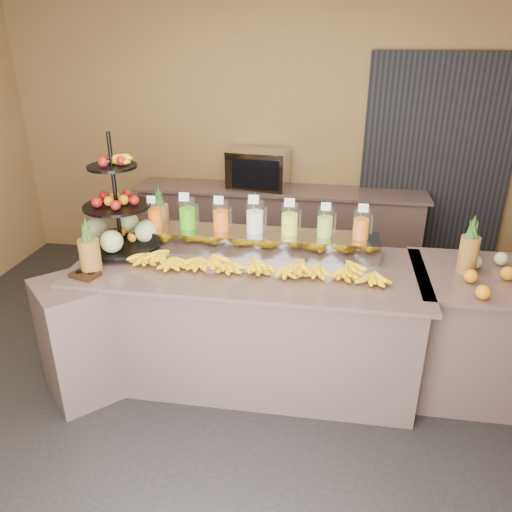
% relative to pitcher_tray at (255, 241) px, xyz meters
% --- Properties ---
extents(ground, '(6.00, 6.00, 0.00)m').
position_rel_pitcher_tray_xyz_m(ground, '(-0.00, -0.58, -1.01)').
color(ground, black).
rests_on(ground, ground).
extents(room_envelope, '(6.04, 5.02, 2.82)m').
position_rel_pitcher_tray_xyz_m(room_envelope, '(0.19, 0.21, 0.87)').
color(room_envelope, olive).
rests_on(room_envelope, ground).
extents(buffet_counter, '(2.75, 1.25, 0.93)m').
position_rel_pitcher_tray_xyz_m(buffet_counter, '(-0.12, -0.32, -0.54)').
color(buffet_counter, gray).
rests_on(buffet_counter, ground).
extents(right_counter, '(1.08, 0.88, 0.93)m').
position_rel_pitcher_tray_xyz_m(right_counter, '(1.70, -0.18, -0.54)').
color(right_counter, gray).
rests_on(right_counter, ground).
extents(back_ledge, '(3.10, 0.55, 0.93)m').
position_rel_pitcher_tray_xyz_m(back_ledge, '(-0.00, 1.67, -0.54)').
color(back_ledge, gray).
rests_on(back_ledge, ground).
extents(pitcher_tray, '(1.85, 0.30, 0.15)m').
position_rel_pitcher_tray_xyz_m(pitcher_tray, '(0.00, 0.00, 0.00)').
color(pitcher_tray, gray).
rests_on(pitcher_tray, buffet_counter).
extents(juice_pitcher_orange_a, '(0.11, 0.12, 0.27)m').
position_rel_pitcher_tray_xyz_m(juice_pitcher_orange_a, '(-0.78, -0.00, 0.17)').
color(juice_pitcher_orange_a, silver).
rests_on(juice_pitcher_orange_a, pitcher_tray).
extents(juice_pitcher_green, '(0.13, 0.13, 0.31)m').
position_rel_pitcher_tray_xyz_m(juice_pitcher_green, '(-0.52, -0.00, 0.18)').
color(juice_pitcher_green, silver).
rests_on(juice_pitcher_green, pitcher_tray).
extents(juice_pitcher_orange_b, '(0.12, 0.13, 0.30)m').
position_rel_pitcher_tray_xyz_m(juice_pitcher_orange_b, '(-0.26, -0.00, 0.18)').
color(juice_pitcher_orange_b, silver).
rests_on(juice_pitcher_orange_b, pitcher_tray).
extents(juice_pitcher_milk, '(0.13, 0.14, 0.32)m').
position_rel_pitcher_tray_xyz_m(juice_pitcher_milk, '(-0.00, -0.00, 0.18)').
color(juice_pitcher_milk, silver).
rests_on(juice_pitcher_milk, pitcher_tray).
extents(juice_pitcher_lemon, '(0.13, 0.13, 0.31)m').
position_rel_pitcher_tray_xyz_m(juice_pitcher_lemon, '(0.26, -0.00, 0.18)').
color(juice_pitcher_lemon, silver).
rests_on(juice_pitcher_lemon, pitcher_tray).
extents(juice_pitcher_lime, '(0.12, 0.12, 0.29)m').
position_rel_pitcher_tray_xyz_m(juice_pitcher_lime, '(0.52, -0.00, 0.17)').
color(juice_pitcher_lime, silver).
rests_on(juice_pitcher_lime, pitcher_tray).
extents(juice_pitcher_orange_c, '(0.12, 0.12, 0.29)m').
position_rel_pitcher_tray_xyz_m(juice_pitcher_orange_c, '(0.78, -0.00, 0.17)').
color(juice_pitcher_orange_c, silver).
rests_on(juice_pitcher_orange_c, pitcher_tray).
extents(banana_heap, '(1.86, 0.17, 0.15)m').
position_rel_pitcher_tray_xyz_m(banana_heap, '(0.07, -0.34, -0.01)').
color(banana_heap, yellow).
rests_on(banana_heap, buffet_counter).
extents(fruit_stand, '(0.80, 0.80, 0.89)m').
position_rel_pitcher_tray_xyz_m(fruit_stand, '(-0.98, -0.13, 0.15)').
color(fruit_stand, black).
rests_on(fruit_stand, buffet_counter).
extents(condiment_caddy, '(0.22, 0.19, 0.03)m').
position_rel_pitcher_tray_xyz_m(condiment_caddy, '(-1.08, -0.62, -0.06)').
color(condiment_caddy, black).
rests_on(condiment_caddy, buffet_counter).
extents(pineapple_left_a, '(0.14, 0.14, 0.40)m').
position_rel_pitcher_tray_xyz_m(pineapple_left_a, '(-1.06, -0.55, 0.07)').
color(pineapple_left_a, brown).
rests_on(pineapple_left_a, buffet_counter).
extents(pineapple_left_b, '(0.14, 0.14, 0.42)m').
position_rel_pitcher_tray_xyz_m(pineapple_left_b, '(-0.81, 0.20, 0.08)').
color(pineapple_left_b, brown).
rests_on(pineapple_left_b, buffet_counter).
extents(right_fruit_pile, '(0.49, 0.47, 0.26)m').
position_rel_pitcher_tray_xyz_m(right_fruit_pile, '(1.67, -0.30, 0.01)').
color(right_fruit_pile, brown).
rests_on(right_fruit_pile, right_counter).
extents(oven_warmer, '(0.65, 0.49, 0.41)m').
position_rel_pitcher_tray_xyz_m(oven_warmer, '(-0.23, 1.67, 0.13)').
color(oven_warmer, gray).
rests_on(oven_warmer, back_ledge).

